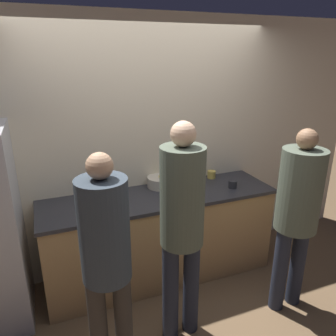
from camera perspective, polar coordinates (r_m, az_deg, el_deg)
The scene contains 11 objects.
ground_plane at distance 3.42m, azimuth 1.01°, elevation -21.27°, with size 14.00×14.00×0.00m, color brown.
wall_back at distance 3.39m, azimuth -3.48°, elevation 3.45°, with size 5.20×0.06×2.60m.
counter at distance 3.44m, azimuth -1.43°, elevation -11.59°, with size 2.31×0.69×0.92m.
person_left at distance 2.26m, azimuth -10.76°, elevation -14.37°, with size 0.33×0.33×1.68m.
person_center at distance 2.46m, azimuth 2.45°, elevation -8.89°, with size 0.33×0.33×1.80m.
person_right at distance 2.98m, azimuth 21.61°, elevation -6.33°, with size 0.36×0.36×1.68m.
fruit_bowl at distance 3.39m, azimuth -1.36°, elevation -2.37°, with size 0.27×0.27×0.15m.
utensil_crock at distance 3.20m, azimuth -12.82°, elevation -3.93°, with size 0.09×0.09×0.29m.
bottle_dark at distance 3.09m, azimuth 0.79°, elevation -4.13°, with size 0.07×0.07×0.21m.
cup_yellow at distance 3.66m, azimuth 7.58°, elevation -1.12°, with size 0.09×0.09×0.08m.
cup_black at distance 3.43m, azimuth 11.17°, elevation -2.77°, with size 0.09×0.09×0.08m.
Camera 1 is at (-1.01, -2.39, 2.23)m, focal length 35.00 mm.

